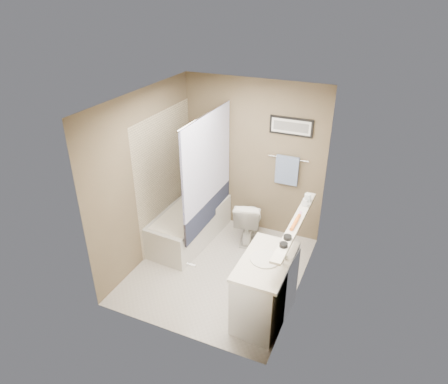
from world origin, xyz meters
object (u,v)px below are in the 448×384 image
at_px(bathtub, 189,225).
at_px(candle_bowl_near, 284,245).
at_px(hair_brush_front, 294,225).
at_px(glass_jar, 308,198).
at_px(vanity, 265,290).
at_px(hair_brush_back, 297,220).
at_px(candle_bowl_far, 288,237).
at_px(soap_bottle, 305,201).
at_px(toilet, 249,220).

relative_size(bathtub, candle_bowl_near, 16.67).
xyz_separation_m(hair_brush_front, glass_jar, (0.00, 0.65, 0.03)).
bearing_deg(vanity, glass_jar, 83.57).
distance_m(candle_bowl_near, hair_brush_back, 0.54).
distance_m(candle_bowl_far, hair_brush_front, 0.27).
xyz_separation_m(glass_jar, soap_bottle, (0.00, -0.13, 0.02)).
xyz_separation_m(toilet, vanity, (0.75, -1.46, 0.05)).
bearing_deg(soap_bottle, bathtub, 172.77).
height_order(candle_bowl_near, hair_brush_front, hair_brush_front).
xyz_separation_m(bathtub, soap_bottle, (1.79, -0.23, 0.93)).
height_order(bathtub, soap_bottle, soap_bottle).
bearing_deg(soap_bottle, vanity, -101.97).
height_order(toilet, hair_brush_back, hair_brush_back).
height_order(hair_brush_back, glass_jar, glass_jar).
bearing_deg(candle_bowl_far, soap_bottle, 90.00).
relative_size(candle_bowl_near, glass_jar, 0.90).
bearing_deg(hair_brush_front, vanity, -117.15).
distance_m(vanity, hair_brush_back, 0.90).
bearing_deg(candle_bowl_near, candle_bowl_far, 90.00).
relative_size(glass_jar, soap_bottle, 0.72).
xyz_separation_m(vanity, candle_bowl_far, (0.19, 0.09, 0.73)).
relative_size(candle_bowl_far, soap_bottle, 0.65).
distance_m(candle_bowl_far, glass_jar, 0.91).
bearing_deg(bathtub, hair_brush_front, -18.63).
height_order(candle_bowl_near, soap_bottle, soap_bottle).
xyz_separation_m(bathtub, candle_bowl_far, (1.79, -1.00, 0.89)).
bearing_deg(candle_bowl_far, toilet, 124.39).
bearing_deg(glass_jar, hair_brush_front, -90.00).
xyz_separation_m(candle_bowl_near, glass_jar, (0.00, 1.07, 0.03)).
bearing_deg(glass_jar, vanity, -100.40).
height_order(hair_brush_front, glass_jar, glass_jar).
relative_size(bathtub, hair_brush_front, 6.82).
xyz_separation_m(candle_bowl_far, hair_brush_back, (0.00, 0.39, 0.00)).
bearing_deg(hair_brush_front, candle_bowl_far, -90.00).
distance_m(toilet, vanity, 1.64).
bearing_deg(toilet, hair_brush_front, 118.06).
bearing_deg(glass_jar, soap_bottle, -90.00).
xyz_separation_m(vanity, candle_bowl_near, (0.19, -0.06, 0.73)).
bearing_deg(vanity, hair_brush_front, 66.82).
xyz_separation_m(candle_bowl_near, soap_bottle, (0.00, 0.93, 0.05)).
bearing_deg(glass_jar, candle_bowl_near, -90.00).
bearing_deg(toilet, soap_bottle, 135.56).
xyz_separation_m(vanity, hair_brush_front, (0.19, 0.36, 0.74)).
xyz_separation_m(vanity, soap_bottle, (0.19, 0.87, 0.78)).
distance_m(hair_brush_front, hair_brush_back, 0.12).
bearing_deg(toilet, candle_bowl_near, 109.30).
distance_m(candle_bowl_near, glass_jar, 1.07).
relative_size(candle_bowl_near, hair_brush_back, 0.41).
bearing_deg(hair_brush_back, candle_bowl_near, -90.00).
xyz_separation_m(vanity, hair_brush_back, (0.19, 0.48, 0.74)).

